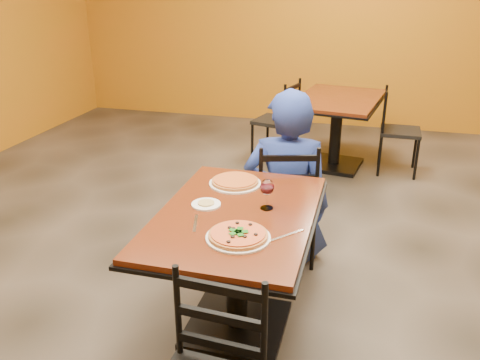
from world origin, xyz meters
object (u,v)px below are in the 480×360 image
(chair_main_far, at_px, (285,200))
(chair_second_right, at_px, (400,132))
(table_main, at_px, (237,244))
(plate_far, at_px, (235,183))
(pizza_main, at_px, (238,234))
(diner, at_px, (287,177))
(pizza_far, at_px, (235,181))
(side_plate, at_px, (206,204))
(plate_main, at_px, (238,237))
(chair_second_left, at_px, (276,121))
(table_second, at_px, (337,116))
(wine_glass, at_px, (267,193))

(chair_main_far, xyz_separation_m, chair_second_right, (0.83, 1.98, -0.01))
(table_main, height_order, plate_far, plate_far)
(chair_second_right, height_order, plate_far, chair_second_right)
(pizza_main, height_order, plate_far, pizza_main)
(pizza_main, distance_m, plate_far, 0.66)
(chair_second_right, height_order, diner, diner)
(chair_second_right, xyz_separation_m, pizza_far, (-1.05, -2.48, 0.34))
(diner, bearing_deg, side_plate, 63.90)
(table_main, relative_size, side_plate, 7.69)
(plate_main, xyz_separation_m, pizza_main, (0.00, 0.00, 0.02))
(chair_second_right, relative_size, plate_far, 2.80)
(chair_second_left, height_order, pizza_far, chair_second_left)
(table_second, height_order, chair_main_far, chair_main_far)
(plate_main, height_order, side_plate, same)
(chair_second_left, bearing_deg, side_plate, 18.05)
(chair_main_far, xyz_separation_m, diner, (0.01, 0.03, 0.17))
(chair_second_left, distance_m, wine_glass, 2.83)
(pizza_main, bearing_deg, chair_second_right, 74.56)
(diner, distance_m, plate_main, 1.17)
(chair_main_far, relative_size, pizza_main, 3.15)
(chair_second_left, height_order, plate_far, chair_second_left)
(chair_second_left, bearing_deg, wine_glass, 24.78)
(table_main, xyz_separation_m, table_second, (0.30, 2.84, -0.00))
(chair_second_right, bearing_deg, table_main, 162.31)
(table_second, bearing_deg, chair_main_far, -95.35)
(diner, height_order, pizza_far, diner)
(plate_main, distance_m, pizza_far, 0.66)
(side_plate, height_order, wine_glass, wine_glass)
(chair_main_far, relative_size, side_plate, 5.60)
(chair_main_far, bearing_deg, diner, -118.21)
(table_second, height_order, chair_second_left, chair_second_left)
(pizza_main, xyz_separation_m, wine_glass, (0.06, 0.36, 0.07))
(chair_main_far, relative_size, plate_main, 2.89)
(table_main, distance_m, pizza_main, 0.36)
(table_main, bearing_deg, chair_main_far, 82.64)
(diner, height_order, pizza_main, diner)
(diner, distance_m, pizza_far, 0.59)
(table_main, height_order, chair_second_left, chair_second_left)
(chair_second_left, xyz_separation_m, plate_main, (0.43, -3.11, 0.30))
(plate_far, bearing_deg, side_plate, -102.56)
(chair_second_left, relative_size, diner, 0.73)
(plate_main, bearing_deg, pizza_far, 106.86)
(chair_main_far, relative_size, wine_glass, 4.98)
(plate_far, bearing_deg, chair_main_far, 65.96)
(plate_main, xyz_separation_m, pizza_far, (-0.19, 0.64, 0.02))
(plate_far, xyz_separation_m, pizza_far, (0.00, 0.00, 0.02))
(table_main, height_order, diner, diner)
(plate_far, xyz_separation_m, side_plate, (-0.07, -0.32, 0.00))
(chair_main_far, height_order, plate_main, chair_main_far)
(pizza_far, bearing_deg, table_main, -73.13)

